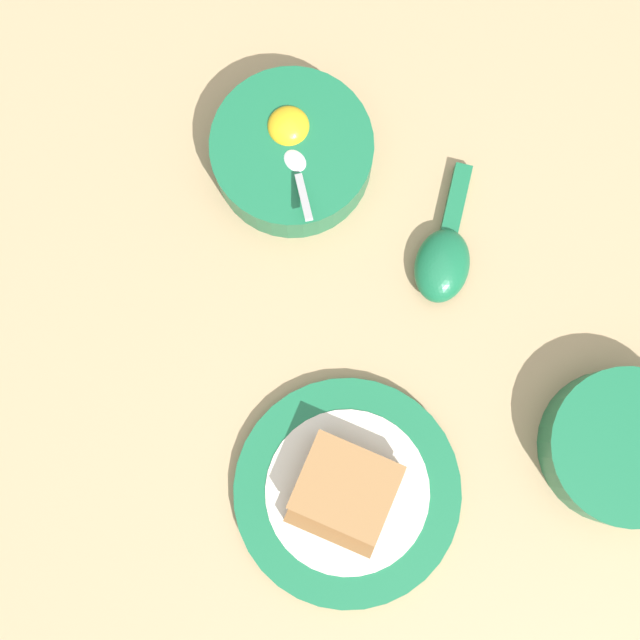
# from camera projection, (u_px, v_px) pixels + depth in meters

# --- Properties ---
(ground_plane) EXTENTS (3.00, 3.00, 0.00)m
(ground_plane) POSITION_uv_depth(u_px,v_px,m) (346.00, 423.00, 0.84)
(ground_plane) COLOR tan
(egg_bowl) EXTENTS (0.15, 0.15, 0.08)m
(egg_bowl) POSITION_uv_depth(u_px,v_px,m) (293.00, 153.00, 0.85)
(egg_bowl) COLOR #196B42
(egg_bowl) RESTS_ON ground_plane
(toast_plate) EXTENTS (0.21, 0.21, 0.02)m
(toast_plate) POSITION_uv_depth(u_px,v_px,m) (348.00, 492.00, 0.83)
(toast_plate) COLOR #196B42
(toast_plate) RESTS_ON ground_plane
(toast_sandwich) EXTENTS (0.12, 0.11, 0.04)m
(toast_sandwich) POSITION_uv_depth(u_px,v_px,m) (346.00, 492.00, 0.80)
(toast_sandwich) COLOR brown
(toast_sandwich) RESTS_ON toast_plate
(soup_spoon) EXTENTS (0.11, 0.14, 0.03)m
(soup_spoon) POSITION_uv_depth(u_px,v_px,m) (444.00, 258.00, 0.85)
(soup_spoon) COLOR #196B42
(soup_spoon) RESTS_ON ground_plane
(congee_bowl) EXTENTS (0.14, 0.14, 0.05)m
(congee_bowl) POSITION_uv_depth(u_px,v_px,m) (624.00, 447.00, 0.81)
(congee_bowl) COLOR #196B42
(congee_bowl) RESTS_ON ground_plane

